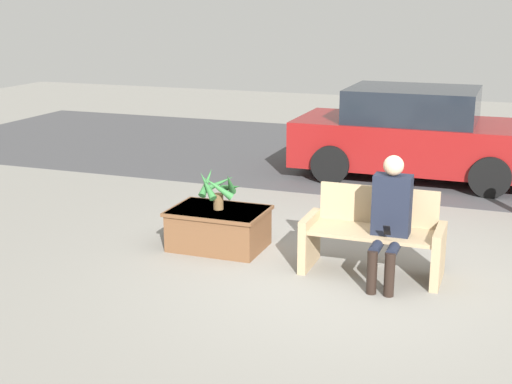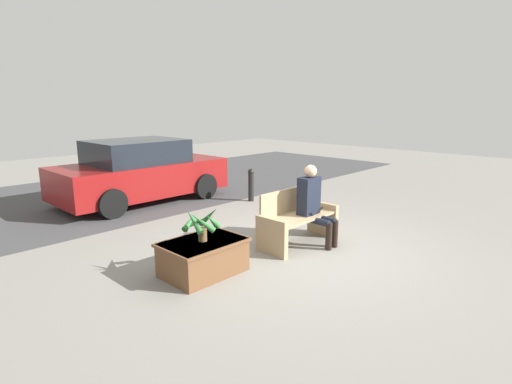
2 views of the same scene
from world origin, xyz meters
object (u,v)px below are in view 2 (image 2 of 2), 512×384
at_px(parked_car, 140,172).
at_px(person_seated, 313,201).
at_px(potted_plant, 202,222).
at_px(bench, 296,219).
at_px(planter_box, 203,256).
at_px(bollard_post, 251,184).

bearing_deg(parked_car, person_seated, -84.94).
distance_m(person_seated, potted_plant, 2.09).
relative_size(person_seated, potted_plant, 2.37).
distance_m(bench, parked_car, 4.56).
distance_m(person_seated, parked_car, 4.76).
bearing_deg(bench, person_seated, -44.03).
bearing_deg(planter_box, bench, -5.00).
relative_size(bench, planter_box, 1.32).
bearing_deg(potted_plant, person_seated, -10.03).
xyz_separation_m(bench, potted_plant, (-1.87, 0.18, 0.33)).
bearing_deg(bollard_post, potted_plant, -144.66).
distance_m(parked_car, bollard_post, 2.67).
bearing_deg(bench, parked_car, 92.82).
bearing_deg(potted_plant, bollard_post, 35.34).
height_order(bench, planter_box, bench).
height_order(bench, potted_plant, potted_plant).
bearing_deg(person_seated, planter_box, 170.32).
height_order(potted_plant, parked_car, parked_car).
bearing_deg(parked_car, bollard_post, -45.86).
bearing_deg(person_seated, bollard_post, 63.32).
relative_size(potted_plant, parked_car, 0.14).
relative_size(person_seated, bollard_post, 1.68).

